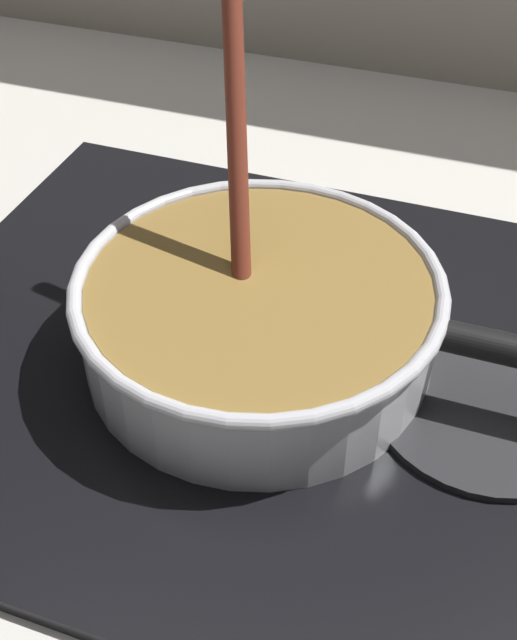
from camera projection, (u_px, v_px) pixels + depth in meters
hob_plate at (258, 359)px, 0.61m from camera, size 0.56×0.48×0.01m
burner_ring at (258, 349)px, 0.61m from camera, size 0.18×0.18×0.01m
spare_burner at (486, 406)px, 0.57m from camera, size 0.16×0.16×0.01m
cooking_pan at (261, 315)px, 0.58m from camera, size 0.41×0.27×0.26m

